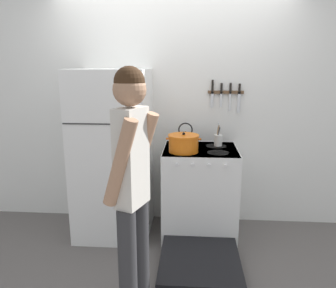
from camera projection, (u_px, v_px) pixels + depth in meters
name	position (u px, v px, depth m)	size (l,w,h in m)	color
ground_plane	(173.00, 217.00, 3.89)	(14.00, 14.00, 0.00)	#5B5654
wall_back	(173.00, 110.00, 3.62)	(10.00, 0.06, 2.55)	silver
refrigerator	(113.00, 154.00, 3.39)	(0.75, 0.74, 1.72)	white
stove_range	(199.00, 193.00, 3.40)	(0.75, 1.42, 0.93)	white
dutch_oven_pot	(184.00, 143.00, 3.19)	(0.34, 0.30, 0.20)	orange
tea_kettle	(186.00, 139.00, 3.45)	(0.25, 0.20, 0.24)	silver
utensil_jar	(218.00, 140.00, 3.43)	(0.08, 0.08, 0.25)	silver
person	(132.00, 184.00, 2.13)	(0.37, 0.42, 1.76)	#2D2D30
wall_knife_strip	(226.00, 92.00, 3.49)	(0.38, 0.03, 0.35)	brown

